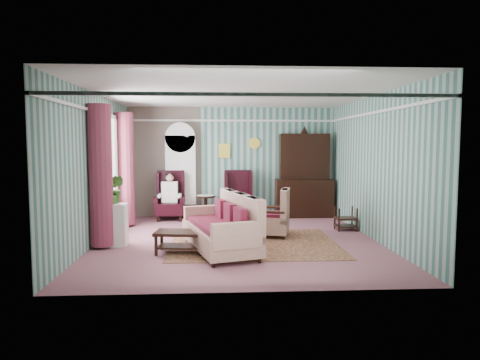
{
  "coord_description": "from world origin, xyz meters",
  "views": [
    {
      "loc": [
        -0.42,
        -8.41,
        1.92
      ],
      "look_at": [
        0.08,
        0.6,
        1.17
      ],
      "focal_mm": 32.0,
      "sensor_mm": 36.0,
      "label": 1
    }
  ],
  "objects": [
    {
      "name": "room_shell",
      "position": [
        -0.62,
        0.18,
        2.01
      ],
      "size": [
        5.53,
        6.02,
        2.91
      ],
      "color": "#3B6B63",
      "rests_on": "ground"
    },
    {
      "name": "seated_woman",
      "position": [
        -1.6,
        2.45,
        0.59
      ],
      "size": [
        0.44,
        0.4,
        1.18
      ],
      "primitive_type": null,
      "color": "white",
      "rests_on": "floor"
    },
    {
      "name": "floor",
      "position": [
        0.0,
        0.0,
        0.0
      ],
      "size": [
        6.0,
        6.0,
        0.0
      ],
      "primitive_type": "plane",
      "color": "#985862",
      "rests_on": "ground"
    },
    {
      "name": "potted_plant_c",
      "position": [
        -2.41,
        -0.27,
        1.01
      ],
      "size": [
        0.24,
        0.24,
        0.41
      ],
      "primitive_type": "imported",
      "rotation": [
        0.0,
        0.0,
        -0.03
      ],
      "color": "#174A17",
      "rests_on": "plant_stand"
    },
    {
      "name": "sofa",
      "position": [
        -0.36,
        -0.86,
        0.52
      ],
      "size": [
        1.6,
        2.31,
        1.04
      ],
      "primitive_type": "cube",
      "rotation": [
        0.0,
        0.0,
        1.86
      ],
      "color": "beige",
      "rests_on": "floor"
    },
    {
      "name": "bookcase",
      "position": [
        -1.35,
        2.84,
        1.12
      ],
      "size": [
        0.8,
        0.28,
        2.24
      ],
      "primitive_type": "cube",
      "color": "white",
      "rests_on": "floor"
    },
    {
      "name": "nest_table",
      "position": [
        2.47,
        0.9,
        0.27
      ],
      "size": [
        0.45,
        0.38,
        0.54
      ],
      "primitive_type": "cube",
      "color": "black",
      "rests_on": "floor"
    },
    {
      "name": "dresser_hutch",
      "position": [
        1.9,
        2.72,
        1.18
      ],
      "size": [
        1.5,
        0.56,
        2.36
      ],
      "primitive_type": "cube",
      "color": "black",
      "rests_on": "floor"
    },
    {
      "name": "coffee_table",
      "position": [
        -1.05,
        -0.91,
        0.19
      ],
      "size": [
        0.94,
        0.62,
        0.39
      ],
      "primitive_type": "cube",
      "rotation": [
        0.0,
        0.0,
        -0.11
      ],
      "color": "black",
      "rests_on": "floor"
    },
    {
      "name": "plant_stand",
      "position": [
        -2.4,
        -0.3,
        0.4
      ],
      "size": [
        0.55,
        0.35,
        0.8
      ],
      "primitive_type": "cube",
      "color": "white",
      "rests_on": "floor"
    },
    {
      "name": "wingback_right",
      "position": [
        0.15,
        2.45,
        0.62
      ],
      "size": [
        0.76,
        0.8,
        1.25
      ],
      "primitive_type": "cube",
      "color": "black",
      "rests_on": "floor"
    },
    {
      "name": "round_side_table",
      "position": [
        -0.7,
        2.6,
        0.3
      ],
      "size": [
        0.5,
        0.5,
        0.6
      ],
      "primitive_type": "cylinder",
      "color": "black",
      "rests_on": "floor"
    },
    {
      "name": "wingback_left",
      "position": [
        -1.6,
        2.45,
        0.62
      ],
      "size": [
        0.76,
        0.8,
        1.25
      ],
      "primitive_type": "cube",
      "color": "black",
      "rests_on": "floor"
    },
    {
      "name": "potted_plant_a",
      "position": [
        -2.49,
        -0.38,
        1.02
      ],
      "size": [
        0.44,
        0.39,
        0.43
      ],
      "primitive_type": "imported",
      "rotation": [
        0.0,
        0.0,
        -0.16
      ],
      "color": "#225119",
      "rests_on": "plant_stand"
    },
    {
      "name": "potted_plant_b",
      "position": [
        -2.34,
        -0.16,
        1.07
      ],
      "size": [
        0.33,
        0.28,
        0.54
      ],
      "primitive_type": "imported",
      "rotation": [
        0.0,
        0.0,
        -0.17
      ],
      "color": "#2B571B",
      "rests_on": "plant_stand"
    },
    {
      "name": "rug",
      "position": [
        0.3,
        -0.3,
        0.01
      ],
      "size": [
        3.2,
        2.6,
        0.01
      ],
      "primitive_type": "cube",
      "color": "#4F1A1F",
      "rests_on": "floor"
    },
    {
      "name": "floral_armchair",
      "position": [
        0.7,
        0.37,
        0.45
      ],
      "size": [
        0.95,
        0.99,
        0.91
      ],
      "primitive_type": "cube",
      "rotation": [
        0.0,
        0.0,
        1.31
      ],
      "color": "#B7A58E",
      "rests_on": "floor"
    }
  ]
}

